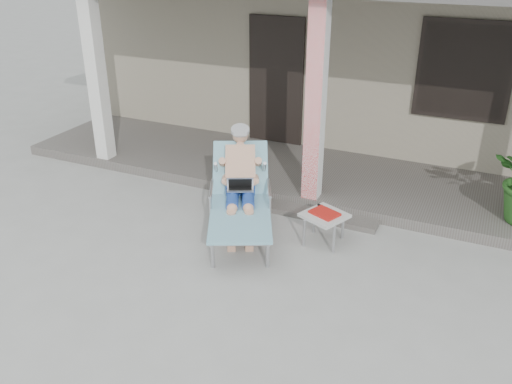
% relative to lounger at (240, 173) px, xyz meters
% --- Properties ---
extents(ground, '(60.00, 60.00, 0.00)m').
position_rel_lounger_xyz_m(ground, '(0.61, -1.19, -0.76)').
color(ground, '#9E9E99').
rests_on(ground, ground).
extents(house, '(10.40, 5.40, 3.30)m').
position_rel_lounger_xyz_m(house, '(0.61, 5.31, 0.91)').
color(house, '#9E937D').
rests_on(house, ground).
extents(porch_deck, '(10.00, 2.00, 0.15)m').
position_rel_lounger_xyz_m(porch_deck, '(0.61, 1.81, -0.69)').
color(porch_deck, '#605B56').
rests_on(porch_deck, ground).
extents(porch_step, '(2.00, 0.30, 0.07)m').
position_rel_lounger_xyz_m(porch_step, '(0.61, 0.66, -0.72)').
color(porch_step, '#605B56').
rests_on(porch_step, ground).
extents(lounger, '(1.43, 1.96, 1.24)m').
position_rel_lounger_xyz_m(lounger, '(0.00, 0.00, 0.00)').
color(lounger, '#B7B7BC').
rests_on(lounger, ground).
extents(side_table, '(0.61, 0.61, 0.42)m').
position_rel_lounger_xyz_m(side_table, '(1.08, 0.08, -0.41)').
color(side_table, beige).
rests_on(side_table, ground).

